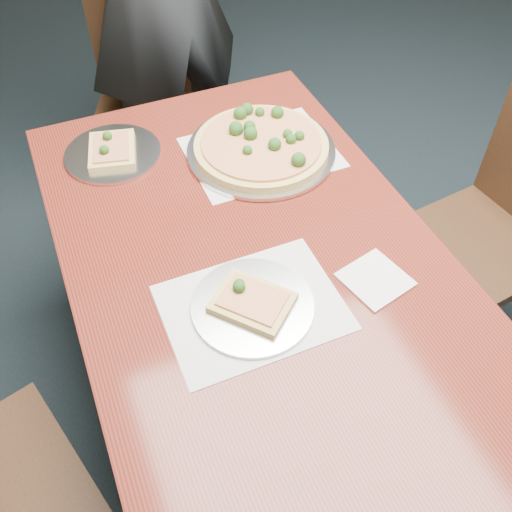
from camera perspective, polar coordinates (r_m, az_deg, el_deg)
name	(u,v)px	position (r m, az deg, el deg)	size (l,w,h in m)	color
ground	(362,369)	(2.12, 10.52, -11.08)	(8.00, 8.00, 0.00)	black
dining_table	(256,280)	(1.47, 0.00, -2.39)	(0.90, 1.50, 0.75)	#501610
chair_far	(147,94)	(2.43, -10.81, 15.58)	(0.55, 0.55, 0.91)	black
chair_right	(503,222)	(1.98, 23.43, 3.15)	(0.47, 0.47, 0.91)	black
placemat_main	(261,152)	(1.70, 0.52, 10.34)	(0.42, 0.32, 0.00)	white
placemat_near	(253,307)	(1.30, -0.35, -5.15)	(0.40, 0.30, 0.00)	white
pizza_pan	(261,145)	(1.69, 0.53, 11.01)	(0.43, 0.43, 0.07)	silver
slice_plate_near	(252,304)	(1.29, -0.40, -4.78)	(0.28, 0.28, 0.06)	silver
slice_plate_far	(112,152)	(1.74, -14.18, 10.08)	(0.28, 0.28, 0.05)	silver
napkin	(375,279)	(1.38, 11.84, -2.30)	(0.14, 0.14, 0.01)	white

